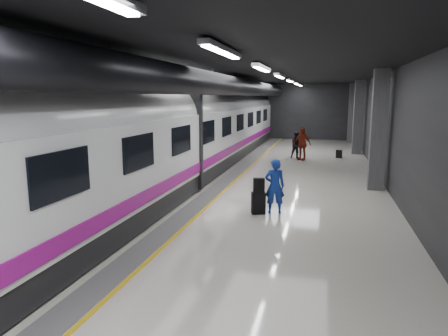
# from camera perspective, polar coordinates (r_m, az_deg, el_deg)

# --- Properties ---
(ground) EXTENTS (40.00, 40.00, 0.00)m
(ground) POSITION_cam_1_polar(r_m,az_deg,el_deg) (14.56, 3.44, -3.75)
(ground) COLOR silver
(ground) RESTS_ON ground
(platform_hall) EXTENTS (10.02, 40.02, 4.51)m
(platform_hall) POSITION_cam_1_polar(r_m,az_deg,el_deg) (15.13, 3.19, 10.31)
(platform_hall) COLOR black
(platform_hall) RESTS_ON ground
(train) EXTENTS (3.05, 38.00, 4.05)m
(train) POSITION_cam_1_polar(r_m,az_deg,el_deg) (15.14, -8.67, 4.65)
(train) COLOR black
(train) RESTS_ON ground
(traveler_main) EXTENTS (0.69, 0.54, 1.67)m
(traveler_main) POSITION_cam_1_polar(r_m,az_deg,el_deg) (12.14, 7.26, -2.58)
(traveler_main) COLOR #1B35CA
(traveler_main) RESTS_ON ground
(suitcase_main) EXTENTS (0.47, 0.38, 0.66)m
(suitcase_main) POSITION_cam_1_polar(r_m,az_deg,el_deg) (12.12, 4.93, -5.00)
(suitcase_main) COLOR black
(suitcase_main) RESTS_ON ground
(shoulder_bag) EXTENTS (0.37, 0.26, 0.44)m
(shoulder_bag) POSITION_cam_1_polar(r_m,az_deg,el_deg) (11.96, 5.00, -2.48)
(shoulder_bag) COLOR black
(shoulder_bag) RESTS_ON suitcase_main
(traveler_far_a) EXTENTS (0.90, 0.79, 1.54)m
(traveler_far_a) POSITION_cam_1_polar(r_m,az_deg,el_deg) (23.14, 10.37, 3.22)
(traveler_far_a) COLOR black
(traveler_far_a) RESTS_ON ground
(traveler_far_b) EXTENTS (1.15, 0.88, 1.82)m
(traveler_far_b) POSITION_cam_1_polar(r_m,az_deg,el_deg) (22.65, 11.09, 3.41)
(traveler_far_b) COLOR maroon
(traveler_far_b) RESTS_ON ground
(suitcase_far) EXTENTS (0.37, 0.31, 0.46)m
(suitcase_far) POSITION_cam_1_polar(r_m,az_deg,el_deg) (24.01, 16.11, 1.94)
(suitcase_far) COLOR black
(suitcase_far) RESTS_ON ground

